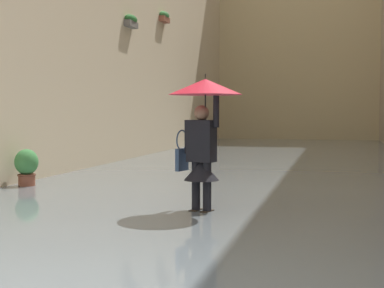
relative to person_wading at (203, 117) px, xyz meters
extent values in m
plane|color=slate|center=(0.13, -8.63, -1.42)|extent=(64.83, 64.83, 0.00)
cube|color=slate|center=(0.13, -8.63, -1.37)|extent=(8.97, 31.93, 0.09)
cube|color=#66605B|center=(4.11, -8.08, 2.68)|extent=(0.20, 0.70, 0.18)
ellipsoid|color=#2D7033|center=(4.11, -8.08, 2.84)|extent=(0.28, 0.76, 0.24)
cube|color=brown|center=(4.11, -11.42, 3.36)|extent=(0.20, 0.70, 0.18)
ellipsoid|color=#428947|center=(4.11, -11.42, 3.52)|extent=(0.28, 0.76, 0.24)
cube|color=tan|center=(0.13, -22.49, 4.87)|extent=(11.77, 1.80, 12.57)
cube|color=#2D2319|center=(0.12, -0.03, -1.37)|extent=(0.17, 0.26, 0.10)
cylinder|color=black|center=(0.12, -0.03, -0.98)|extent=(0.15, 0.15, 0.69)
cube|color=#2D2319|center=(-0.06, 0.02, -1.37)|extent=(0.17, 0.26, 0.10)
cylinder|color=black|center=(-0.06, 0.02, -0.98)|extent=(0.15, 0.15, 0.69)
cube|color=black|center=(0.03, -0.01, -0.34)|extent=(0.42, 0.31, 0.59)
cone|color=black|center=(0.03, -0.01, -0.75)|extent=(0.61, 0.61, 0.28)
sphere|color=#8C664C|center=(0.03, -0.01, 0.06)|extent=(0.21, 0.21, 0.21)
cylinder|color=black|center=(-0.19, 0.05, 0.08)|extent=(0.10, 0.10, 0.44)
cylinder|color=black|center=(0.25, -0.07, -0.28)|extent=(0.10, 0.10, 0.48)
cylinder|color=black|center=(-0.03, 0.01, 0.19)|extent=(0.02, 0.02, 0.46)
cone|color=red|center=(-0.03, 0.01, 0.42)|extent=(1.04, 1.04, 0.22)
cylinder|color=black|center=(-0.03, 0.01, 0.56)|extent=(0.01, 0.01, 0.08)
cube|color=#334766|center=(0.33, -0.07, -0.61)|extent=(0.13, 0.29, 0.32)
torus|color=#334766|center=(0.33, -0.07, -0.33)|extent=(0.10, 0.29, 0.30)
cylinder|color=brown|center=(3.89, -1.82, -1.27)|extent=(0.31, 0.31, 0.29)
torus|color=brown|center=(3.89, -1.82, -1.12)|extent=(0.35, 0.35, 0.04)
ellipsoid|color=#428947|center=(3.89, -1.82, -0.88)|extent=(0.45, 0.45, 0.49)
camera|label=1|loc=(-1.78, 7.56, 0.06)|focal=51.85mm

